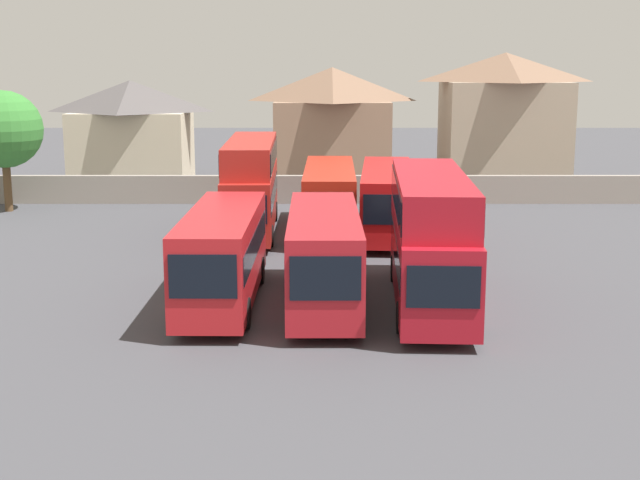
% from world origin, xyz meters
% --- Properties ---
extents(ground, '(140.00, 140.00, 0.00)m').
position_xyz_m(ground, '(0.00, 18.00, 0.00)').
color(ground, '#424247').
extents(depot_boundary_wall, '(56.00, 0.50, 1.80)m').
position_xyz_m(depot_boundary_wall, '(0.00, 23.92, 0.90)').
color(depot_boundary_wall, gray).
rests_on(depot_boundary_wall, ground).
extents(bus_1, '(2.68, 10.32, 3.54)m').
position_xyz_m(bus_1, '(-3.80, -0.05, 2.02)').
color(bus_1, red).
rests_on(bus_1, ground).
extents(bus_2, '(2.69, 10.38, 3.54)m').
position_xyz_m(bus_2, '(0.00, -0.25, 2.01)').
color(bus_2, '#B21A23').
rests_on(bus_2, ground).
extents(bus_3, '(3.19, 11.73, 4.91)m').
position_xyz_m(bus_3, '(3.97, -0.11, 2.77)').
color(bus_3, '#AE1421').
rests_on(bus_3, ground).
extents(bus_4, '(2.69, 11.62, 4.93)m').
position_xyz_m(bus_4, '(-3.78, 14.05, 2.78)').
color(bus_4, '#AF221C').
rests_on(bus_4, ground).
extents(bus_5, '(2.81, 11.39, 3.49)m').
position_xyz_m(bus_5, '(0.36, 14.22, 1.99)').
color(bus_5, red).
rests_on(bus_5, ground).
extents(bus_6, '(3.37, 11.85, 3.49)m').
position_xyz_m(bus_6, '(3.37, 13.60, 1.99)').
color(bus_6, red).
rests_on(bus_6, ground).
extents(house_terrace_left, '(8.72, 6.84, 7.58)m').
position_xyz_m(house_terrace_left, '(-14.06, 33.39, 3.87)').
color(house_terrace_left, beige).
rests_on(house_terrace_left, ground).
extents(house_terrace_centre, '(8.84, 7.28, 8.52)m').
position_xyz_m(house_terrace_centre, '(0.75, 33.92, 4.34)').
color(house_terrace_centre, '#9E7A60').
rests_on(house_terrace_centre, ground).
extents(house_terrace_right, '(9.17, 7.69, 9.57)m').
position_xyz_m(house_terrace_right, '(13.42, 33.57, 4.87)').
color(house_terrace_right, tan).
rests_on(house_terrace_right, ground).
extents(tree_left_of_lot, '(4.64, 4.64, 7.29)m').
position_xyz_m(tree_left_of_lot, '(-19.10, 20.92, 4.95)').
color(tree_left_of_lot, brown).
rests_on(tree_left_of_lot, ground).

